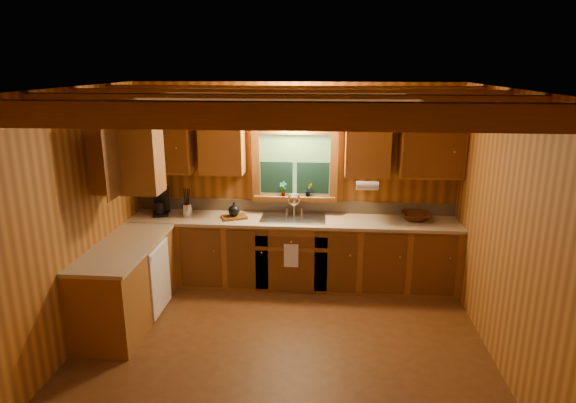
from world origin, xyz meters
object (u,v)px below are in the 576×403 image
(sink, at_px, (293,222))
(coffee_maker, at_px, (161,201))
(cutting_board, at_px, (234,217))
(wicker_basket, at_px, (416,216))

(sink, relative_size, coffee_maker, 2.31)
(coffee_maker, xyz_separation_m, cutting_board, (0.99, -0.09, -0.16))
(cutting_board, bearing_deg, coffee_maker, 151.70)
(cutting_board, bearing_deg, wicker_basket, -20.10)
(sink, bearing_deg, wicker_basket, 2.43)
(cutting_board, bearing_deg, sink, -19.01)
(coffee_maker, height_order, wicker_basket, coffee_maker)
(coffee_maker, relative_size, wicker_basket, 0.94)
(coffee_maker, bearing_deg, sink, -20.43)
(coffee_maker, xyz_separation_m, wicker_basket, (3.31, 0.03, -0.13))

